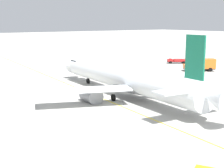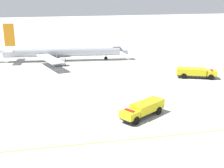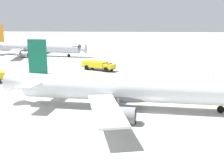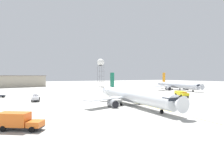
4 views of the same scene
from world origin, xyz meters
name	(u,v)px [view 1 (image 1 of 4)]	position (x,y,z in m)	size (l,w,h in m)	color
ground_plane	(122,91)	(0.00, 0.00, 0.00)	(600.00, 600.00, 0.00)	#ADAAA3
airliner_main	(127,79)	(-4.06, 2.03, 3.03)	(42.12, 32.00, 11.04)	silver
catering_truck_truck	(201,64)	(8.00, -31.39, 1.66)	(6.53, 7.84, 3.10)	#232326
ops_pickup_truck	(177,61)	(22.44, -37.75, 0.81)	(4.98, 5.71, 1.41)	#232326
taxiway_centreline	(116,104)	(-6.97, 6.42, 0.00)	(183.92, 17.37, 0.01)	yellow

